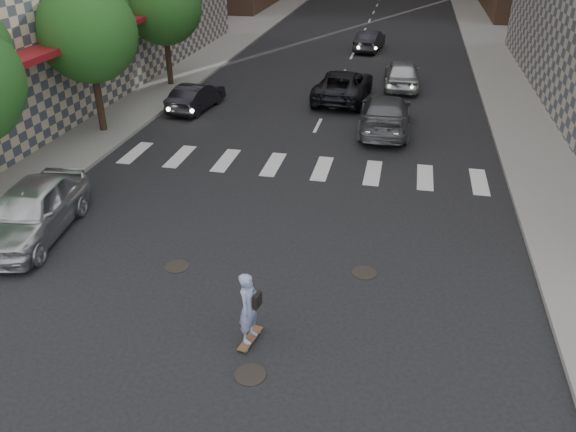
% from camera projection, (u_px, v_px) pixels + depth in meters
% --- Properties ---
extents(ground, '(160.00, 160.00, 0.00)m').
position_uv_depth(ground, '(231.00, 300.00, 14.72)').
color(ground, black).
rests_on(ground, ground).
extents(sidewalk_left, '(13.00, 80.00, 0.15)m').
position_uv_depth(sidewalk_left, '(101.00, 76.00, 34.52)').
color(sidewalk_left, gray).
rests_on(sidewalk_left, ground).
extents(tree_b, '(4.20, 4.20, 6.60)m').
position_uv_depth(tree_b, '(90.00, 28.00, 23.80)').
color(tree_b, '#382619').
rests_on(tree_b, sidewalk_left).
extents(tree_c, '(4.20, 4.20, 6.60)m').
position_uv_depth(tree_c, '(165.00, 2.00, 30.67)').
color(tree_c, '#382619').
rests_on(tree_c, sidewalk_left).
extents(manhole_a, '(0.70, 0.70, 0.02)m').
position_uv_depth(manhole_a, '(250.00, 375.00, 12.35)').
color(manhole_a, black).
rests_on(manhole_a, ground).
extents(manhole_b, '(0.70, 0.70, 0.02)m').
position_uv_depth(manhole_b, '(177.00, 266.00, 16.11)').
color(manhole_b, black).
rests_on(manhole_b, ground).
extents(manhole_c, '(0.70, 0.70, 0.02)m').
position_uv_depth(manhole_c, '(364.00, 273.00, 15.83)').
color(manhole_c, black).
rests_on(manhole_c, ground).
extents(skateboarder, '(0.55, 0.98, 1.90)m').
position_uv_depth(skateboarder, '(249.00, 308.00, 12.84)').
color(skateboarder, brown).
rests_on(skateboarder, ground).
extents(silver_sedan, '(2.64, 5.27, 1.72)m').
position_uv_depth(silver_sedan, '(32.00, 211.00, 17.30)').
color(silver_sedan, silver).
rests_on(silver_sedan, ground).
extents(traffic_car_a, '(1.94, 4.24, 1.35)m').
position_uv_depth(traffic_car_a, '(196.00, 97.00, 28.62)').
color(traffic_car_a, black).
rests_on(traffic_car_a, ground).
extents(traffic_car_b, '(2.39, 5.64, 1.62)m').
position_uv_depth(traffic_car_b, '(385.00, 113.00, 25.80)').
color(traffic_car_b, '#525459').
rests_on(traffic_car_b, ground).
extents(traffic_car_c, '(2.95, 5.81, 1.58)m').
position_uv_depth(traffic_car_c, '(343.00, 85.00, 30.10)').
color(traffic_car_c, black).
rests_on(traffic_car_c, ground).
extents(traffic_car_d, '(2.17, 4.90, 1.64)m').
position_uv_depth(traffic_car_d, '(402.00, 73.00, 32.16)').
color(traffic_car_d, '#ABAEB2').
rests_on(traffic_car_d, ground).
extents(traffic_car_e, '(2.07, 4.51, 1.43)m').
position_uv_depth(traffic_car_e, '(370.00, 41.00, 40.84)').
color(traffic_car_e, black).
rests_on(traffic_car_e, ground).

